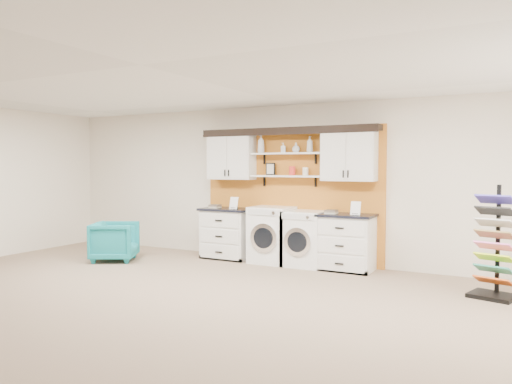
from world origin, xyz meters
The scene contains 22 objects.
floor centered at (0.00, 0.00, 0.00)m, with size 10.00×10.00×0.00m, color gray.
ceiling centered at (0.00, 0.00, 2.80)m, with size 10.00×10.00×0.00m, color white.
wall_back centered at (0.00, 4.00, 1.40)m, with size 10.00×10.00×0.00m, color beige.
accent_panel centered at (0.00, 3.96, 1.20)m, with size 3.40×0.07×2.40m, color #BE6E20.
upper_cabinet_left centered at (-1.13, 3.79, 1.88)m, with size 0.90×0.35×0.84m.
upper_cabinet_right centered at (1.13, 3.79, 1.88)m, with size 0.90×0.35×0.84m.
shelf_lower centered at (0.00, 3.80, 1.53)m, with size 1.32×0.28×0.03m, color silver.
shelf_upper centered at (0.00, 3.80, 1.93)m, with size 1.32×0.28×0.03m, color silver.
crown_molding centered at (0.00, 3.81, 2.33)m, with size 3.30×0.41×0.13m.
picture_frame centered at (-0.35, 3.85, 1.66)m, with size 0.18×0.02×0.22m.
canister_red centered at (0.10, 3.80, 1.62)m, with size 0.11×0.11×0.16m, color red.
canister_cream centered at (0.35, 3.80, 1.61)m, with size 0.10×0.10×0.14m, color silver.
base_cabinet_left centered at (-1.13, 3.64, 0.46)m, with size 0.95×0.66×0.93m.
base_cabinet_right centered at (1.13, 3.64, 0.46)m, with size 0.95×0.66×0.93m.
washer centered at (-0.21, 3.64, 0.50)m, with size 0.71×0.71×0.99m.
dryer centered at (0.42, 3.64, 0.47)m, with size 0.68×0.71×0.95m.
sample_rack centered at (3.36, 2.88, 0.49)m, with size 0.63×0.57×1.47m.
armchair centered at (-2.80, 2.47, 0.35)m, with size 0.75×0.77×0.70m, color #127D87.
soap_bottle_a centered at (-0.52, 3.80, 2.11)m, with size 0.12×0.12×0.32m, color silver.
soap_bottle_b centered at (-0.07, 3.80, 2.03)m, with size 0.08×0.08×0.17m, color silver.
soap_bottle_c centered at (0.17, 3.80, 2.03)m, with size 0.13×0.13×0.17m, color silver.
soap_bottle_d centered at (0.43, 3.80, 2.08)m, with size 0.11×0.11×0.28m, color silver.
Camera 1 is at (3.65, -4.22, 1.71)m, focal length 35.00 mm.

